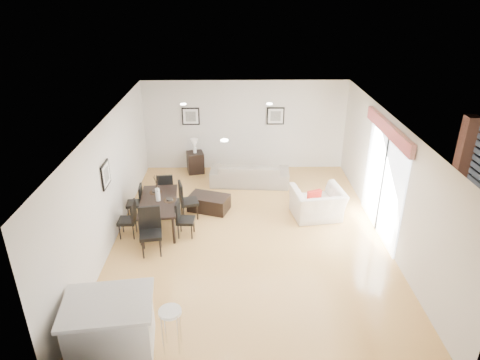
{
  "coord_description": "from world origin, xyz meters",
  "views": [
    {
      "loc": [
        -0.32,
        -8.23,
        5.25
      ],
      "look_at": [
        -0.2,
        0.4,
        1.23
      ],
      "focal_mm": 32.0,
      "sensor_mm": 36.0,
      "label": 1
    }
  ],
  "objects_px": {
    "sofa": "(250,173)",
    "dining_chair_wfar": "(137,200)",
    "side_table": "(195,162)",
    "coffee_table": "(209,203)",
    "dining_chair_wnear": "(130,217)",
    "bar_stool": "(170,316)",
    "dining_table": "(158,203)",
    "dining_chair_enear": "(182,217)",
    "kitchen_island": "(111,326)",
    "armchair": "(317,203)",
    "dining_chair_foot": "(166,188)",
    "dining_chair_head": "(150,228)",
    "dining_chair_efar": "(185,198)"
  },
  "relations": [
    {
      "from": "sofa",
      "to": "dining_chair_wfar",
      "type": "bearing_deg",
      "value": 38.4
    },
    {
      "from": "side_table",
      "to": "coffee_table",
      "type": "bearing_deg",
      "value": -77.5
    },
    {
      "from": "dining_chair_wnear",
      "to": "bar_stool",
      "type": "xyz_separation_m",
      "value": [
        1.35,
        -3.32,
        0.18
      ]
    },
    {
      "from": "dining_table",
      "to": "side_table",
      "type": "xyz_separation_m",
      "value": [
        0.58,
        3.16,
        -0.3
      ]
    },
    {
      "from": "dining_chair_wfar",
      "to": "dining_chair_enear",
      "type": "bearing_deg",
      "value": 49.78
    },
    {
      "from": "sofa",
      "to": "kitchen_island",
      "type": "xyz_separation_m",
      "value": [
        -2.34,
        -6.03,
        0.15
      ]
    },
    {
      "from": "armchair",
      "to": "dining_chair_foot",
      "type": "height_order",
      "value": "dining_chair_foot"
    },
    {
      "from": "dining_chair_wnear",
      "to": "dining_chair_head",
      "type": "relative_size",
      "value": 0.85
    },
    {
      "from": "coffee_table",
      "to": "side_table",
      "type": "distance_m",
      "value": 2.44
    },
    {
      "from": "armchair",
      "to": "dining_chair_foot",
      "type": "relative_size",
      "value": 1.3
    },
    {
      "from": "side_table",
      "to": "dining_chair_wnear",
      "type": "bearing_deg",
      "value": -108.09
    },
    {
      "from": "sofa",
      "to": "coffee_table",
      "type": "height_order",
      "value": "sofa"
    },
    {
      "from": "armchair",
      "to": "dining_chair_wfar",
      "type": "distance_m",
      "value": 4.34
    },
    {
      "from": "dining_chair_head",
      "to": "dining_chair_foot",
      "type": "height_order",
      "value": "dining_chair_head"
    },
    {
      "from": "dining_chair_wfar",
      "to": "coffee_table",
      "type": "bearing_deg",
      "value": 97.2
    },
    {
      "from": "dining_chair_enear",
      "to": "bar_stool",
      "type": "xyz_separation_m",
      "value": [
        0.19,
        -3.32,
        0.18
      ]
    },
    {
      "from": "armchair",
      "to": "kitchen_island",
      "type": "height_order",
      "value": "kitchen_island"
    },
    {
      "from": "dining_chair_head",
      "to": "coffee_table",
      "type": "height_order",
      "value": "dining_chair_head"
    },
    {
      "from": "kitchen_island",
      "to": "bar_stool",
      "type": "xyz_separation_m",
      "value": [
        0.92,
        0.0,
        0.19
      ]
    },
    {
      "from": "dining_chair_head",
      "to": "dining_chair_foot",
      "type": "xyz_separation_m",
      "value": [
        0.02,
        2.02,
        -0.06
      ]
    },
    {
      "from": "sofa",
      "to": "dining_chair_wnear",
      "type": "distance_m",
      "value": 3.88
    },
    {
      "from": "sofa",
      "to": "bar_stool",
      "type": "distance_m",
      "value": 6.2
    },
    {
      "from": "dining_chair_enear",
      "to": "dining_chair_foot",
      "type": "bearing_deg",
      "value": 26.04
    },
    {
      "from": "side_table",
      "to": "dining_chair_efar",
      "type": "bearing_deg",
      "value": -90.14
    },
    {
      "from": "dining_chair_wnear",
      "to": "dining_chair_foot",
      "type": "xyz_separation_m",
      "value": [
        0.59,
        1.43,
        0.02
      ]
    },
    {
      "from": "coffee_table",
      "to": "dining_chair_wfar",
      "type": "bearing_deg",
      "value": -148.58
    },
    {
      "from": "sofa",
      "to": "dining_chair_head",
      "type": "distance_m",
      "value": 3.98
    },
    {
      "from": "dining_chair_efar",
      "to": "bar_stool",
      "type": "bearing_deg",
      "value": 167.86
    },
    {
      "from": "bar_stool",
      "to": "dining_chair_head",
      "type": "bearing_deg",
      "value": 106.14
    },
    {
      "from": "kitchen_island",
      "to": "bar_stool",
      "type": "distance_m",
      "value": 0.94
    },
    {
      "from": "dining_chair_enear",
      "to": "kitchen_island",
      "type": "bearing_deg",
      "value": 171.63
    },
    {
      "from": "dining_table",
      "to": "dining_chair_wfar",
      "type": "height_order",
      "value": "dining_chair_wfar"
    },
    {
      "from": "dining_chair_wnear",
      "to": "bar_stool",
      "type": "distance_m",
      "value": 3.59
    },
    {
      "from": "dining_chair_head",
      "to": "side_table",
      "type": "relative_size",
      "value": 1.61
    },
    {
      "from": "dining_chair_head",
      "to": "bar_stool",
      "type": "relative_size",
      "value": 1.32
    },
    {
      "from": "sofa",
      "to": "dining_chair_enear",
      "type": "distance_m",
      "value": 3.15
    },
    {
      "from": "dining_chair_foot",
      "to": "bar_stool",
      "type": "xyz_separation_m",
      "value": [
        0.76,
        -4.74,
        0.16
      ]
    },
    {
      "from": "dining_chair_head",
      "to": "sofa",
      "type": "bearing_deg",
      "value": 47.11
    },
    {
      "from": "dining_table",
      "to": "dining_chair_head",
      "type": "height_order",
      "value": "dining_chair_head"
    },
    {
      "from": "sofa",
      "to": "dining_chair_efar",
      "type": "height_order",
      "value": "dining_chair_efar"
    },
    {
      "from": "dining_chair_wnear",
      "to": "side_table",
      "type": "height_order",
      "value": "dining_chair_wnear"
    },
    {
      "from": "dining_chair_efar",
      "to": "dining_chair_head",
      "type": "xyz_separation_m",
      "value": [
        -0.59,
        -1.4,
        0.04
      ]
    },
    {
      "from": "side_table",
      "to": "armchair",
      "type": "bearing_deg",
      "value": -41.36
    },
    {
      "from": "bar_stool",
      "to": "dining_chair_efar",
      "type": "bearing_deg",
      "value": 92.72
    },
    {
      "from": "dining_table",
      "to": "side_table",
      "type": "distance_m",
      "value": 3.23
    },
    {
      "from": "dining_chair_wnear",
      "to": "dining_chair_efar",
      "type": "bearing_deg",
      "value": 124.07
    },
    {
      "from": "dining_chair_wfar",
      "to": "sofa",
      "type": "bearing_deg",
      "value": 119.2
    },
    {
      "from": "dining_chair_wnear",
      "to": "armchair",
      "type": "bearing_deg",
      "value": 99.65
    },
    {
      "from": "dining_chair_wnear",
      "to": "sofa",
      "type": "bearing_deg",
      "value": 133.9
    },
    {
      "from": "side_table",
      "to": "bar_stool",
      "type": "bearing_deg",
      "value": -88.43
    }
  ]
}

